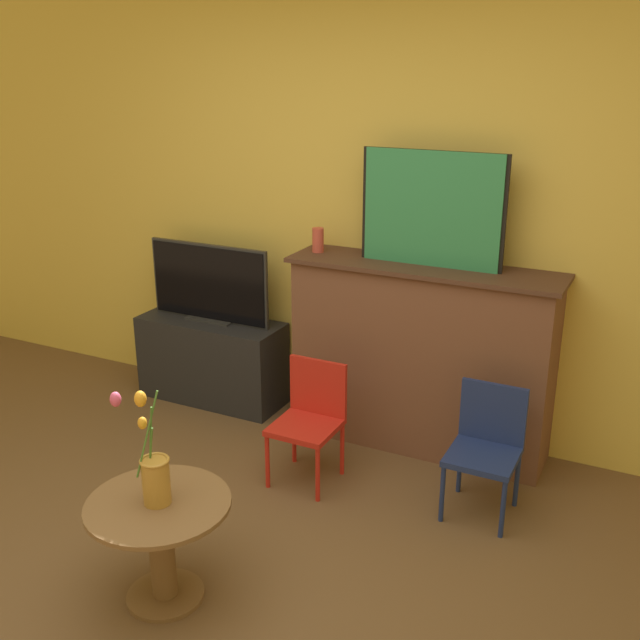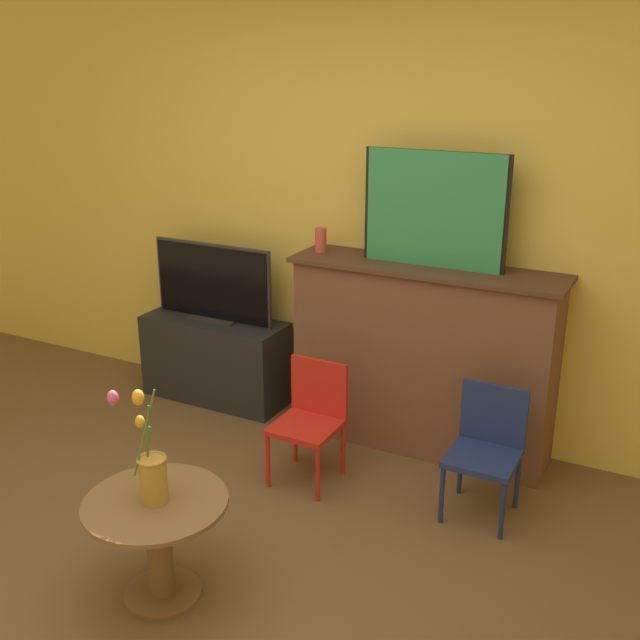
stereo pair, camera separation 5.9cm
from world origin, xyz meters
The scene contains 11 objects.
ground_plane centered at (0.00, 0.00, 0.00)m, with size 14.00×14.00×0.00m, color brown.
wall_back centered at (0.00, 2.13, 1.35)m, with size 8.00×0.06×2.70m.
fireplace_mantel centered at (0.35, 1.92, 0.56)m, with size 1.52×0.40×1.08m.
painting centered at (0.37, 1.92, 1.39)m, with size 0.79×0.03×0.61m.
mantel_candle centered at (-0.30, 1.92, 1.15)m, with size 0.07×0.07×0.14m.
tv_stand centered at (-1.06, 1.90, 0.27)m, with size 0.96×0.37×0.55m.
tv_monitor centered at (-1.06, 1.90, 0.79)m, with size 0.85×0.12×0.50m.
chair_red centered at (-0.04, 1.32, 0.36)m, with size 0.33×0.33×0.64m.
chair_blue centered at (0.87, 1.43, 0.36)m, with size 0.33×0.33×0.64m.
side_table centered at (-0.14, 0.18, 0.30)m, with size 0.59×0.59×0.46m.
vase_tulips centered at (-0.15, 0.18, 0.60)m, with size 0.16×0.18×0.51m.
Camera 1 is at (1.59, -1.84, 2.15)m, focal length 42.00 mm.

